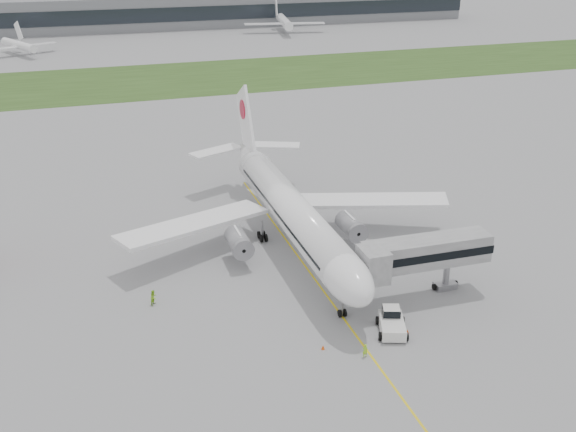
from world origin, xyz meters
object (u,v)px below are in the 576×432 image
object	(u,v)px
airliner	(288,206)
pushback_tug	(392,322)
ground_crew_near	(365,350)
jet_bridge	(419,254)

from	to	relation	value
airliner	pushback_tug	distance (m)	24.89
airliner	ground_crew_near	xyz separation A→B (m)	(-0.68, -27.62, -4.89)
airliner	jet_bridge	bearing A→B (deg)	-61.25
jet_bridge	airliner	bearing A→B (deg)	120.32
ground_crew_near	pushback_tug	bearing A→B (deg)	-143.44
pushback_tug	ground_crew_near	distance (m)	5.94
ground_crew_near	jet_bridge	bearing A→B (deg)	-139.47
pushback_tug	jet_bridge	world-z (taller)	jet_bridge
pushback_tug	ground_crew_near	size ratio (longest dim) A/B	3.41
airliner	jet_bridge	world-z (taller)	airliner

